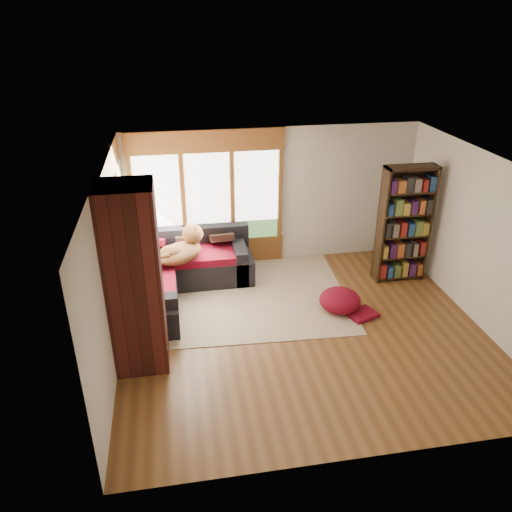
{
  "coord_description": "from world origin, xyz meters",
  "views": [
    {
      "loc": [
        -1.8,
        -6.19,
        4.46
      ],
      "look_at": [
        -0.6,
        0.78,
        0.95
      ],
      "focal_mm": 35.0,
      "sensor_mm": 36.0,
      "label": 1
    }
  ],
  "objects_px": {
    "bookshelf": "(404,225)",
    "dog_tan": "(183,249)",
    "brick_chimney": "(134,280)",
    "dog_brindle": "(145,263)",
    "area_rug": "(239,296)",
    "sectional_sofa": "(172,272)",
    "pouf": "(340,300)"
  },
  "relations": [
    {
      "from": "dog_tan",
      "to": "brick_chimney",
      "type": "bearing_deg",
      "value": -149.03
    },
    {
      "from": "bookshelf",
      "to": "dog_tan",
      "type": "height_order",
      "value": "bookshelf"
    },
    {
      "from": "sectional_sofa",
      "to": "dog_brindle",
      "type": "bearing_deg",
      "value": -134.04
    },
    {
      "from": "dog_brindle",
      "to": "pouf",
      "type": "bearing_deg",
      "value": -109.02
    },
    {
      "from": "brick_chimney",
      "to": "sectional_sofa",
      "type": "relative_size",
      "value": 1.18
    },
    {
      "from": "pouf",
      "to": "dog_brindle",
      "type": "distance_m",
      "value": 3.24
    },
    {
      "from": "brick_chimney",
      "to": "pouf",
      "type": "height_order",
      "value": "brick_chimney"
    },
    {
      "from": "brick_chimney",
      "to": "dog_brindle",
      "type": "xyz_separation_m",
      "value": [
        0.05,
        1.62,
        -0.57
      ]
    },
    {
      "from": "brick_chimney",
      "to": "dog_tan",
      "type": "bearing_deg",
      "value": 70.69
    },
    {
      "from": "pouf",
      "to": "dog_tan",
      "type": "relative_size",
      "value": 0.66
    },
    {
      "from": "sectional_sofa",
      "to": "bookshelf",
      "type": "bearing_deg",
      "value": -6.36
    },
    {
      "from": "brick_chimney",
      "to": "sectional_sofa",
      "type": "xyz_separation_m",
      "value": [
        0.45,
        2.05,
        -1.0
      ]
    },
    {
      "from": "sectional_sofa",
      "to": "area_rug",
      "type": "bearing_deg",
      "value": -26.37
    },
    {
      "from": "brick_chimney",
      "to": "pouf",
      "type": "relative_size",
      "value": 3.84
    },
    {
      "from": "bookshelf",
      "to": "dog_tan",
      "type": "xyz_separation_m",
      "value": [
        -3.87,
        0.22,
        -0.27
      ]
    },
    {
      "from": "bookshelf",
      "to": "area_rug",
      "type": "bearing_deg",
      "value": -176.94
    },
    {
      "from": "pouf",
      "to": "dog_brindle",
      "type": "height_order",
      "value": "dog_brindle"
    },
    {
      "from": "sectional_sofa",
      "to": "dog_brindle",
      "type": "xyz_separation_m",
      "value": [
        -0.4,
        -0.43,
        0.43
      ]
    },
    {
      "from": "pouf",
      "to": "dog_tan",
      "type": "xyz_separation_m",
      "value": [
        -2.47,
        1.1,
        0.6
      ]
    },
    {
      "from": "area_rug",
      "to": "dog_tan",
      "type": "distance_m",
      "value": 1.25
    },
    {
      "from": "area_rug",
      "to": "dog_brindle",
      "type": "distance_m",
      "value": 1.69
    },
    {
      "from": "sectional_sofa",
      "to": "pouf",
      "type": "height_order",
      "value": "sectional_sofa"
    },
    {
      "from": "brick_chimney",
      "to": "dog_brindle",
      "type": "distance_m",
      "value": 1.71
    },
    {
      "from": "pouf",
      "to": "dog_tan",
      "type": "bearing_deg",
      "value": 156.11
    },
    {
      "from": "area_rug",
      "to": "dog_brindle",
      "type": "bearing_deg",
      "value": 176.51
    },
    {
      "from": "area_rug",
      "to": "bookshelf",
      "type": "distance_m",
      "value": 3.16
    },
    {
      "from": "brick_chimney",
      "to": "dog_tan",
      "type": "height_order",
      "value": "brick_chimney"
    },
    {
      "from": "brick_chimney",
      "to": "dog_brindle",
      "type": "relative_size",
      "value": 3.52
    },
    {
      "from": "area_rug",
      "to": "bookshelf",
      "type": "relative_size",
      "value": 1.72
    },
    {
      "from": "dog_tan",
      "to": "dog_brindle",
      "type": "distance_m",
      "value": 0.69
    },
    {
      "from": "brick_chimney",
      "to": "dog_tan",
      "type": "distance_m",
      "value": 2.08
    },
    {
      "from": "sectional_sofa",
      "to": "dog_tan",
      "type": "distance_m",
      "value": 0.56
    }
  ]
}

